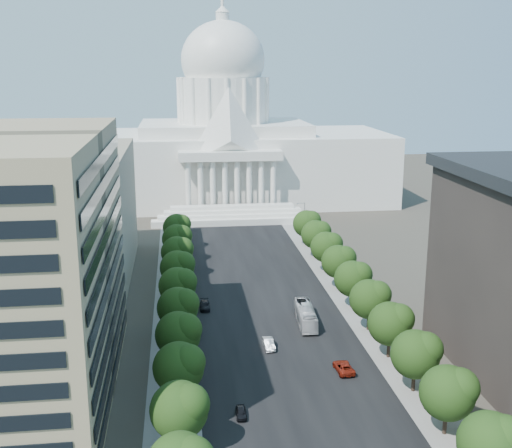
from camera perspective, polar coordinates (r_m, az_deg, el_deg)
name	(u,v)px	position (r m, az deg, el deg)	size (l,w,h in m)	color
road_asphalt	(256,282)	(149.99, -0.04, -5.19)	(30.00, 260.00, 0.01)	black
sidewalk_left	(173,286)	(149.00, -7.35, -5.44)	(8.00, 260.00, 0.02)	gray
sidewalk_right	(335,279)	(153.34, 7.05, -4.87)	(8.00, 260.00, 0.02)	gray
capitol	(224,147)	(237.98, -2.85, 6.87)	(120.00, 56.00, 73.00)	white
office_block_left_far	(47,216)	(157.51, -18.12, 0.71)	(38.00, 52.00, 30.00)	gray
tree_l_b	(182,408)	(85.81, -6.63, -15.98)	(7.79, 7.60, 9.97)	#33261C
tree_l_c	(181,366)	(96.41, -6.70, -12.43)	(7.79, 7.60, 9.97)	#33261C
tree_l_d	(180,333)	(107.31, -6.77, -9.60)	(7.79, 7.60, 9.97)	#33261C
tree_l_e	(180,307)	(118.42, -6.81, -7.29)	(7.79, 7.60, 9.97)	#33261C
tree_l_f	(179,285)	(129.69, -6.85, -5.39)	(7.79, 7.60, 9.97)	#33261C
tree_l_g	(179,267)	(141.07, -6.89, -3.78)	(7.79, 7.60, 9.97)	#33261C
tree_l_h	(178,251)	(152.56, -6.91, -2.42)	(7.79, 7.60, 9.97)	#33261C
tree_l_i	(178,238)	(164.11, -6.94, -1.25)	(7.79, 7.60, 9.97)	#33261C
tree_l_j	(178,227)	(175.73, -6.96, -0.24)	(7.79, 7.60, 9.97)	#33261C
tree_r_a	(493,442)	(83.60, 20.34, -17.70)	(7.79, 7.60, 9.97)	#33261C
tree_r_b	(451,391)	(92.91, 16.90, -14.05)	(7.79, 7.60, 9.97)	#33261C
tree_r_c	(418,353)	(102.78, 14.19, -11.05)	(7.79, 7.60, 9.97)	#33261C
tree_r_d	(392,323)	(113.06, 12.01, -8.56)	(7.79, 7.60, 9.97)	#33261C
tree_r_e	(371,298)	(123.66, 10.22, -6.49)	(7.79, 7.60, 9.97)	#33261C
tree_r_f	(354,278)	(134.48, 8.72, -4.74)	(7.79, 7.60, 9.97)	#33261C
tree_r_g	(340,261)	(145.50, 7.46, -3.25)	(7.79, 7.60, 9.97)	#33261C
tree_r_h	(327,246)	(156.66, 6.37, -1.97)	(7.79, 7.60, 9.97)	#33261C
tree_r_i	(317,234)	(167.93, 5.44, -0.86)	(7.79, 7.60, 9.97)	#33261C
tree_r_j	(308,223)	(179.30, 4.62, 0.11)	(7.79, 7.60, 9.97)	#33261C
streetlight_b	(429,358)	(102.92, 15.17, -11.47)	(2.61, 0.44, 9.00)	gray
streetlight_c	(379,300)	(124.51, 10.87, -6.69)	(2.61, 0.44, 9.00)	gray
streetlight_d	(345,262)	(147.17, 7.92, -3.32)	(2.61, 0.44, 9.00)	gray
streetlight_e	(321,234)	(170.50, 5.79, -0.86)	(2.61, 0.44, 9.00)	gray
streetlight_f	(303,213)	(194.24, 4.17, 1.00)	(2.61, 0.44, 9.00)	gray
car_dark_a	(241,413)	(95.96, -1.33, -16.41)	(1.51, 3.75, 1.28)	black
car_silver	(268,344)	(116.40, 1.12, -10.59)	(1.73, 4.95, 1.63)	#B2B5BA
car_red	(344,367)	(109.09, 7.80, -12.51)	(2.60, 5.63, 1.56)	maroon
car_dark_b	(205,306)	(134.24, -4.57, -7.25)	(2.07, 5.09, 1.48)	black
city_bus	(306,315)	(126.52, 4.44, -8.08)	(3.01, 12.88, 3.59)	silver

